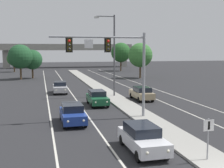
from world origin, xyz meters
TOP-DOWN VIEW (x-y plane):
  - median_island at (0.00, 18.00)m, footprint 2.40×110.00m
  - lane_stripe_oncoming_center at (-4.70, 25.00)m, footprint 0.14×100.00m
  - lane_stripe_receding_center at (4.70, 25.00)m, footprint 0.14×100.00m
  - edge_stripe_left at (-8.00, 25.00)m, footprint 0.14×100.00m
  - edge_stripe_right at (8.00, 25.00)m, footprint 0.14×100.00m
  - overhead_signal_mast at (-2.68, 12.89)m, footprint 8.07×0.44m
  - median_sign_post at (-0.24, 2.27)m, footprint 0.60×0.10m
  - street_lamp_median at (0.03, 24.78)m, footprint 2.58×0.28m
  - car_oncoming_white at (-3.04, 4.67)m, footprint 1.89×4.50m
  - car_oncoming_blue at (-6.31, 12.31)m, footprint 1.83×4.48m
  - car_oncoming_green at (-2.90, 19.60)m, footprint 1.85×4.48m
  - car_oncoming_silver at (-6.22, 29.51)m, footprint 1.90×4.50m
  - car_receding_tan at (2.81, 21.62)m, footprint 1.83×4.47m
  - overpass_bridge at (0.00, 87.91)m, footprint 42.40×6.40m
  - tree_far_right_a at (12.90, 68.22)m, footprint 5.39×5.39m
  - tree_far_left_a at (-15.44, 71.03)m, footprint 3.70×3.70m
  - tree_far_left_b at (-10.33, 51.99)m, footprint 4.08×4.08m
  - tree_far_right_b at (11.43, 47.44)m, footprint 5.04×5.04m
  - tree_far_left_c at (-12.54, 50.08)m, footprint 4.79×4.79m

SIDE VIEW (x-z plane):
  - lane_stripe_oncoming_center at x=-4.70m, z-range 0.00..0.01m
  - lane_stripe_receding_center at x=4.70m, z-range 0.00..0.01m
  - edge_stripe_left at x=-8.00m, z-range 0.00..0.01m
  - edge_stripe_right at x=8.00m, z-range 0.00..0.01m
  - median_island at x=0.00m, z-range 0.00..0.15m
  - car_oncoming_white at x=-3.04m, z-range 0.03..1.61m
  - car_oncoming_blue at x=-6.31m, z-range 0.03..1.61m
  - car_oncoming_green at x=-2.90m, z-range 0.03..1.61m
  - car_oncoming_silver at x=-6.22m, z-range 0.03..1.61m
  - car_receding_tan at x=2.81m, z-range 0.03..1.61m
  - median_sign_post at x=-0.24m, z-range 0.49..2.69m
  - tree_far_left_a at x=-15.44m, z-range 0.81..6.17m
  - tree_far_left_b at x=-10.33m, z-range 0.90..6.80m
  - tree_far_left_c at x=-12.54m, z-range 1.06..7.99m
  - tree_far_right_b at x=11.43m, z-range 1.12..8.40m
  - tree_far_right_a at x=12.90m, z-range 1.19..8.99m
  - overhead_signal_mast at x=-2.68m, z-range 1.76..8.96m
  - overpass_bridge at x=0.00m, z-range 1.96..9.61m
  - street_lamp_median at x=0.03m, z-range 0.79..10.79m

